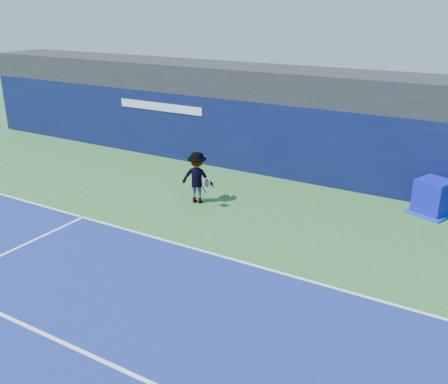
% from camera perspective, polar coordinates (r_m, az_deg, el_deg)
% --- Properties ---
extents(ground, '(80.00, 80.00, 0.00)m').
position_cam_1_polar(ground, '(12.31, -9.32, -12.50)').
color(ground, '#2F682F').
rests_on(ground, ground).
extents(baseline, '(24.00, 0.10, 0.01)m').
position_cam_1_polar(baseline, '(14.39, -1.68, -6.96)').
color(baseline, white).
rests_on(baseline, ground).
extents(service_line, '(24.00, 0.10, 0.01)m').
position_cam_1_polar(service_line, '(11.16, -16.13, -17.01)').
color(service_line, white).
rests_on(service_line, ground).
extents(stadium_band, '(36.00, 3.00, 1.20)m').
position_cam_1_polar(stadium_band, '(20.66, 11.15, 11.73)').
color(stadium_band, black).
rests_on(stadium_band, back_wall_assembly).
extents(back_wall_assembly, '(36.00, 1.03, 3.00)m').
position_cam_1_polar(back_wall_assembly, '(20.17, 9.75, 5.50)').
color(back_wall_assembly, '#0B113C').
rests_on(back_wall_assembly, ground).
extents(equipment_cart, '(1.62, 1.62, 1.21)m').
position_cam_1_polar(equipment_cart, '(18.20, 22.76, -0.68)').
color(equipment_cart, '#0C0EAA').
rests_on(equipment_cart, ground).
extents(tennis_player, '(1.42, 0.96, 1.85)m').
position_cam_1_polar(tennis_player, '(17.68, -3.07, 1.66)').
color(tennis_player, white).
rests_on(tennis_player, ground).
extents(tennis_ball, '(0.07, 0.07, 0.07)m').
position_cam_1_polar(tennis_ball, '(15.67, 0.75, -0.38)').
color(tennis_ball, '#EAF81B').
rests_on(tennis_ball, ground).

